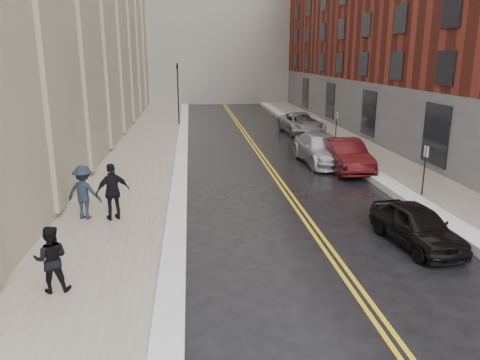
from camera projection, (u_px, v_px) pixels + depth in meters
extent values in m
plane|color=black|center=(264.00, 308.00, 11.04)|extent=(160.00, 160.00, 0.00)
cube|color=gray|center=(140.00, 162.00, 25.94)|extent=(4.00, 64.00, 0.15)
cube|color=gray|center=(374.00, 156.00, 27.31)|extent=(3.00, 64.00, 0.15)
cube|color=gold|center=(262.00, 160.00, 26.66)|extent=(0.12, 64.00, 0.01)
cube|color=gold|center=(266.00, 160.00, 26.68)|extent=(0.12, 64.00, 0.01)
cube|color=white|center=(181.00, 160.00, 26.16)|extent=(0.70, 60.80, 0.26)
cube|color=white|center=(343.00, 156.00, 27.10)|extent=(0.85, 60.80, 0.30)
cube|color=maroon|center=(463.00, 8.00, 32.59)|extent=(14.00, 50.00, 18.00)
cylinder|color=black|center=(178.00, 95.00, 38.93)|extent=(0.12, 0.12, 5.20)
imported|color=black|center=(177.00, 70.00, 38.42)|extent=(0.18, 0.15, 0.90)
cylinder|color=black|center=(424.00, 173.00, 19.25)|extent=(0.06, 0.06, 2.20)
cube|color=white|center=(426.00, 151.00, 19.01)|extent=(0.02, 0.35, 0.45)
cylinder|color=black|center=(336.00, 129.00, 30.78)|extent=(0.06, 0.06, 2.20)
cube|color=white|center=(337.00, 115.00, 30.54)|extent=(0.02, 0.35, 0.45)
imported|color=black|center=(417.00, 226.00, 14.57)|extent=(1.97, 3.97, 1.30)
imported|color=#410B0F|center=(345.00, 155.00, 24.10)|extent=(1.70, 4.87, 1.61)
imported|color=#A7A9AF|center=(322.00, 149.00, 25.72)|extent=(2.54, 5.60, 1.59)
imported|color=#95969D|center=(301.00, 123.00, 35.56)|extent=(2.84, 5.70, 1.55)
imported|color=black|center=(51.00, 259.00, 11.36)|extent=(0.89, 0.73, 1.69)
imported|color=#1A232F|center=(84.00, 192.00, 16.47)|extent=(1.40, 1.04, 1.93)
imported|color=black|center=(113.00, 192.00, 16.37)|extent=(1.29, 0.94, 2.03)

